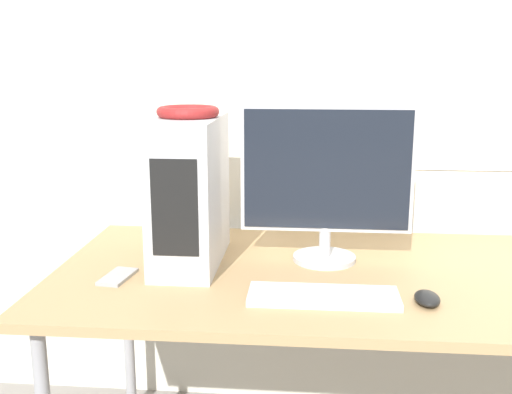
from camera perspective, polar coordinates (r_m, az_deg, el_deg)
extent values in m
cube|color=beige|center=(2.39, 16.99, 10.94)|extent=(8.00, 0.06, 2.70)
cube|color=tan|center=(1.93, 19.27, -7.47)|extent=(2.51, 0.90, 0.03)
cylinder|color=#99999E|center=(2.47, -12.08, -12.20)|extent=(0.04, 0.04, 0.75)
cube|color=silver|center=(1.89, -6.31, 0.53)|extent=(0.19, 0.43, 0.46)
cube|color=black|center=(1.68, -7.77, -1.07)|extent=(0.13, 0.00, 0.28)
torus|color=maroon|center=(1.86, -6.50, 8.07)|extent=(0.19, 0.19, 0.03)
cylinder|color=#B7B7BC|center=(1.97, 6.52, -5.79)|extent=(0.20, 0.20, 0.02)
cylinder|color=#B7B7BC|center=(1.95, 6.56, -4.21)|extent=(0.04, 0.04, 0.10)
cube|color=#B7B7BC|center=(1.89, 6.75, 2.64)|extent=(0.54, 0.03, 0.40)
cube|color=black|center=(1.88, 6.76, 2.56)|extent=(0.52, 0.00, 0.38)
cube|color=silver|center=(1.66, 6.43, -9.38)|extent=(0.41, 0.14, 0.02)
cube|color=white|center=(1.65, 6.44, -9.01)|extent=(0.38, 0.12, 0.00)
ellipsoid|color=black|center=(1.68, 15.99, -9.26)|extent=(0.07, 0.10, 0.03)
cube|color=#99999E|center=(1.85, -13.04, -7.40)|extent=(0.09, 0.15, 0.01)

